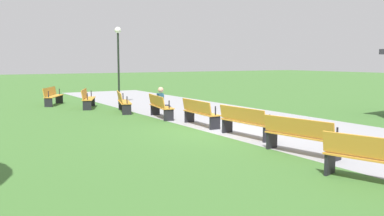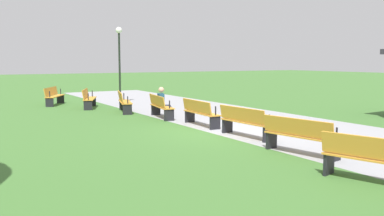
% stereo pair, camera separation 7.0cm
% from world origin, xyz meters
% --- Properties ---
extents(ground_plane, '(120.00, 120.00, 0.00)m').
position_xyz_m(ground_plane, '(0.00, 0.00, 0.00)').
color(ground_plane, '#3D6B2D').
extents(path_paving, '(36.81, 5.42, 0.01)m').
position_xyz_m(path_paving, '(0.00, 2.16, 0.00)').
color(path_paving, '#939399').
rests_on(path_paving, ground).
extents(bench_0, '(1.90, 1.35, 0.89)m').
position_xyz_m(bench_0, '(-10.71, -2.87, 0.48)').
color(bench_0, orange).
rests_on(bench_0, ground).
extents(bench_1, '(1.95, 1.18, 0.89)m').
position_xyz_m(bench_1, '(-8.48, -1.78, 0.48)').
color(bench_1, orange).
rests_on(bench_1, ground).
extents(bench_2, '(1.97, 0.99, 0.89)m').
position_xyz_m(bench_2, '(-6.14, -0.95, 0.48)').
color(bench_2, orange).
rests_on(bench_2, ground).
extents(bench_3, '(1.97, 0.79, 0.89)m').
position_xyz_m(bench_3, '(-3.72, -0.39, 0.48)').
color(bench_3, orange).
rests_on(bench_3, ground).
extents(bench_4, '(1.94, 0.58, 0.89)m').
position_xyz_m(bench_4, '(-1.24, -0.11, 0.48)').
color(bench_4, orange).
rests_on(bench_4, ground).
extents(bench_5, '(1.94, 0.58, 0.89)m').
position_xyz_m(bench_5, '(1.24, -0.11, 0.48)').
color(bench_5, orange).
rests_on(bench_5, ground).
extents(bench_6, '(1.97, 0.79, 0.89)m').
position_xyz_m(bench_6, '(3.72, -0.39, 0.48)').
color(bench_6, orange).
rests_on(bench_6, ground).
extents(bench_7, '(1.97, 0.99, 0.89)m').
position_xyz_m(bench_7, '(6.14, -0.95, 0.48)').
color(bench_7, orange).
rests_on(bench_7, ground).
extents(person_seated, '(0.39, 0.56, 1.20)m').
position_xyz_m(person_seated, '(-3.78, -0.23, 0.64)').
color(person_seated, navy).
rests_on(person_seated, ground).
extents(lamp_post, '(0.32, 0.32, 3.90)m').
position_xyz_m(lamp_post, '(-9.57, 0.20, 2.72)').
color(lamp_post, black).
rests_on(lamp_post, ground).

